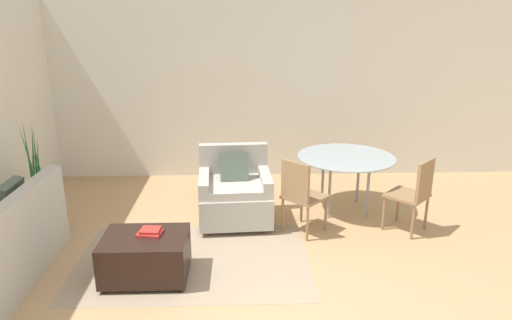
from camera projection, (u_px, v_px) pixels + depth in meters
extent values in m
cube|color=silver|center=(247.00, 89.00, 6.95)|extent=(12.00, 0.06, 2.75)
cube|color=gray|center=(194.00, 260.00, 4.77)|extent=(2.40, 1.60, 0.00)
cube|color=brown|center=(189.00, 289.00, 4.26)|extent=(2.35, 0.06, 0.00)
cube|color=brown|center=(192.00, 273.00, 4.51)|extent=(2.35, 0.06, 0.00)
cube|color=brown|center=(194.00, 259.00, 4.77)|extent=(2.35, 0.06, 0.00)
cube|color=brown|center=(196.00, 247.00, 5.02)|extent=(2.35, 0.06, 0.00)
cube|color=brown|center=(198.00, 236.00, 5.27)|extent=(2.35, 0.06, 0.00)
cube|color=#B2ADA3|center=(14.00, 225.00, 4.08)|extent=(0.14, 2.00, 0.48)
cube|color=#B2ADA3|center=(25.00, 197.00, 5.00)|extent=(0.76, 0.12, 0.26)
cube|color=#4C5B4C|center=(8.00, 201.00, 4.49)|extent=(0.19, 0.40, 0.41)
cube|color=#B2ADA3|center=(235.00, 204.00, 5.58)|extent=(0.90, 0.87, 0.37)
cube|color=#B2ADA3|center=(235.00, 187.00, 5.48)|extent=(0.66, 0.74, 0.10)
cube|color=#B2ADA3|center=(233.00, 162.00, 5.79)|extent=(0.86, 0.17, 0.48)
cube|color=#B2ADA3|center=(204.00, 183.00, 5.46)|extent=(0.16, 0.77, 0.20)
cube|color=#B2ADA3|center=(265.00, 181.00, 5.52)|extent=(0.16, 0.77, 0.20)
cylinder|color=brown|center=(207.00, 233.00, 5.30)|extent=(0.05, 0.05, 0.06)
cylinder|color=brown|center=(266.00, 230.00, 5.36)|extent=(0.05, 0.05, 0.06)
cylinder|color=brown|center=(207.00, 210.00, 5.93)|extent=(0.05, 0.05, 0.06)
cylinder|color=brown|center=(261.00, 208.00, 5.99)|extent=(0.05, 0.05, 0.06)
cube|color=#4C5B4C|center=(234.00, 167.00, 5.54)|extent=(0.35, 0.22, 0.36)
cube|color=black|center=(146.00, 255.00, 4.38)|extent=(0.80, 0.60, 0.40)
cylinder|color=black|center=(104.00, 291.00, 4.20)|extent=(0.04, 0.04, 0.04)
cylinder|color=black|center=(180.00, 289.00, 4.22)|extent=(0.04, 0.04, 0.04)
cylinder|color=black|center=(118.00, 263.00, 4.68)|extent=(0.04, 0.04, 0.04)
cylinder|color=black|center=(186.00, 261.00, 4.70)|extent=(0.04, 0.04, 0.04)
cube|color=#B72D28|center=(150.00, 233.00, 4.37)|extent=(0.25, 0.21, 0.02)
cube|color=#B72D28|center=(150.00, 230.00, 4.37)|extent=(0.19, 0.17, 0.03)
cube|color=#B7B7BC|center=(147.00, 229.00, 4.47)|extent=(0.09, 0.16, 0.01)
cylinder|color=maroon|center=(43.00, 212.00, 5.60)|extent=(0.34, 0.34, 0.28)
cylinder|color=black|center=(41.00, 202.00, 5.56)|extent=(0.32, 0.32, 0.02)
cone|color=#286033|center=(40.00, 172.00, 5.43)|extent=(0.06, 0.14, 0.77)
cone|color=#286033|center=(39.00, 169.00, 5.46)|extent=(0.15, 0.13, 0.83)
cone|color=#286033|center=(36.00, 164.00, 5.48)|extent=(0.09, 0.06, 0.93)
cone|color=#286033|center=(34.00, 163.00, 5.42)|extent=(0.10, 0.14, 0.99)
cone|color=#286033|center=(30.00, 163.00, 5.37)|extent=(0.11, 0.14, 1.01)
cone|color=#286033|center=(31.00, 166.00, 5.32)|extent=(0.19, 0.06, 0.98)
cone|color=#286033|center=(39.00, 175.00, 5.41)|extent=(0.09, 0.09, 0.71)
cylinder|color=#99A8AD|center=(346.00, 157.00, 5.79)|extent=(1.23, 1.23, 0.01)
cylinder|color=#99999E|center=(330.00, 191.00, 5.66)|extent=(0.04, 0.04, 0.72)
cylinder|color=#99999E|center=(368.00, 190.00, 5.68)|extent=(0.04, 0.04, 0.72)
cylinder|color=#99999E|center=(323.00, 178.00, 6.12)|extent=(0.04, 0.04, 0.72)
cylinder|color=#99999E|center=(358.00, 177.00, 6.14)|extent=(0.04, 0.04, 0.72)
cube|color=#93704C|center=(305.00, 197.00, 5.29)|extent=(0.59, 0.59, 0.03)
cube|color=#93704C|center=(295.00, 181.00, 5.08)|extent=(0.29, 0.29, 0.45)
cylinder|color=#93704C|center=(326.00, 214.00, 5.36)|extent=(0.03, 0.03, 0.42)
cylinder|color=#93704C|center=(301.00, 206.00, 5.60)|extent=(0.03, 0.03, 0.42)
cylinder|color=#93704C|center=(307.00, 224.00, 5.11)|extent=(0.03, 0.03, 0.42)
cylinder|color=#93704C|center=(283.00, 215.00, 5.35)|extent=(0.03, 0.03, 0.42)
cube|color=#93704C|center=(407.00, 195.00, 5.33)|extent=(0.59, 0.59, 0.03)
cube|color=#93704C|center=(425.00, 180.00, 5.13)|extent=(0.29, 0.29, 0.45)
cylinder|color=#93704C|center=(398.00, 205.00, 5.64)|extent=(0.03, 0.03, 0.42)
cylinder|color=#93704C|center=(384.00, 213.00, 5.39)|extent=(0.03, 0.03, 0.42)
cylinder|color=#93704C|center=(426.00, 213.00, 5.40)|extent=(0.03, 0.03, 0.42)
cylinder|color=#93704C|center=(413.00, 222.00, 5.15)|extent=(0.03, 0.03, 0.42)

